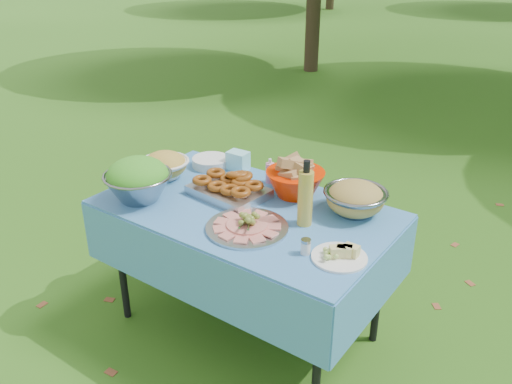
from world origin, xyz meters
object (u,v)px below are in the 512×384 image
bread_bowl (295,177)px  charcuterie_platter (247,221)px  pasta_bowl_steel (355,198)px  picnic_table (246,271)px  salad_bowl (138,179)px  oil_bottle (306,193)px  plate_stack (211,162)px

bread_bowl → charcuterie_platter: bread_bowl is taller
charcuterie_platter → bread_bowl: bearing=91.1°
pasta_bowl_steel → picnic_table: bearing=-150.4°
salad_bowl → oil_bottle: bearing=18.2°
charcuterie_platter → oil_bottle: oil_bottle is taller
plate_stack → oil_bottle: (0.80, -0.28, 0.14)m
pasta_bowl_steel → oil_bottle: oil_bottle is taller
pasta_bowl_steel → plate_stack: bearing=177.7°
picnic_table → bread_bowl: (0.13, 0.27, 0.48)m
bread_bowl → oil_bottle: oil_bottle is taller
bread_bowl → picnic_table: bearing=-115.2°
bread_bowl → pasta_bowl_steel: bread_bowl is taller
salad_bowl → pasta_bowl_steel: bearing=27.8°
plate_stack → charcuterie_platter: 0.77m
plate_stack → bread_bowl: 0.61m
bread_bowl → oil_bottle: size_ratio=0.95×
bread_bowl → charcuterie_platter: size_ratio=0.79×
bread_bowl → pasta_bowl_steel: bearing=-0.0°
charcuterie_platter → oil_bottle: size_ratio=1.20×
salad_bowl → charcuterie_platter: bearing=6.7°
picnic_table → plate_stack: bearing=147.6°
picnic_table → charcuterie_platter: charcuterie_platter is taller
charcuterie_platter → oil_bottle: 0.30m
salad_bowl → charcuterie_platter: 0.64m
bread_bowl → charcuterie_platter: bearing=-88.9°
plate_stack → charcuterie_platter: size_ratio=0.56×
picnic_table → bread_bowl: 0.57m
oil_bottle → bread_bowl: bearing=130.0°
salad_bowl → pasta_bowl_steel: (0.97, 0.51, -0.03)m
picnic_table → bread_bowl: size_ratio=4.75×
picnic_table → oil_bottle: size_ratio=4.50×
picnic_table → pasta_bowl_steel: 0.71m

